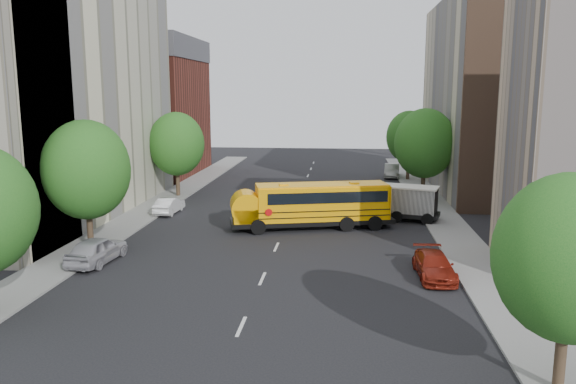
# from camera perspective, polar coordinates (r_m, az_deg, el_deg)

# --- Properties ---
(ground) EXTENTS (120.00, 120.00, 0.00)m
(ground) POSITION_cam_1_polar(r_m,az_deg,el_deg) (36.79, -0.82, -4.77)
(ground) COLOR black
(ground) RESTS_ON ground
(sidewalk_left) EXTENTS (3.00, 80.00, 0.12)m
(sidewalk_left) POSITION_cam_1_polar(r_m,az_deg,el_deg) (44.23, -15.04, -2.49)
(sidewalk_left) COLOR slate
(sidewalk_left) RESTS_ON ground
(sidewalk_right) EXTENTS (3.00, 80.00, 0.12)m
(sidewalk_right) POSITION_cam_1_polar(r_m,az_deg,el_deg) (42.06, 15.77, -3.17)
(sidewalk_right) COLOR slate
(sidewalk_right) RESTS_ON ground
(lane_markings) EXTENTS (0.15, 64.00, 0.01)m
(lane_markings) POSITION_cam_1_polar(r_m,az_deg,el_deg) (46.47, 0.58, -1.61)
(lane_markings) COLOR silver
(lane_markings) RESTS_ON ground
(building_left_cream) EXTENTS (10.00, 26.00, 20.00)m
(building_left_cream) POSITION_cam_1_polar(r_m,az_deg,el_deg) (46.84, -22.75, 10.02)
(building_left_cream) COLOR beige
(building_left_cream) RESTS_ON ground
(building_left_redbrick) EXTENTS (10.00, 15.00, 13.00)m
(building_left_redbrick) POSITION_cam_1_polar(r_m,az_deg,el_deg) (67.12, -13.59, 7.33)
(building_left_redbrick) COLOR maroon
(building_left_redbrick) RESTS_ON ground
(building_right_far) EXTENTS (10.00, 22.00, 18.00)m
(building_right_far) POSITION_cam_1_polar(r_m,az_deg,el_deg) (57.05, 20.12, 9.07)
(building_right_far) COLOR #BBB192
(building_right_far) RESTS_ON ground
(building_right_sidewall) EXTENTS (10.10, 0.30, 18.00)m
(building_right_sidewall) POSITION_cam_1_polar(r_m,az_deg,el_deg) (46.46, 23.47, 8.74)
(building_right_sidewall) COLOR brown
(building_right_sidewall) RESTS_ON ground
(street_tree_1) EXTENTS (5.12, 5.12, 7.90)m
(street_tree_1) POSITION_cam_1_polar(r_m,az_deg,el_deg) (35.05, -19.81, 2.13)
(street_tree_1) COLOR #38281C
(street_tree_1) RESTS_ON ground
(street_tree_2) EXTENTS (4.99, 4.99, 7.71)m
(street_tree_2) POSITION_cam_1_polar(r_m,az_deg,el_deg) (51.78, -11.26, 4.81)
(street_tree_2) COLOR #38281C
(street_tree_2) RESTS_ON ground
(street_tree_3) EXTENTS (4.61, 4.61, 7.11)m
(street_tree_3) POSITION_cam_1_polar(r_m,az_deg,el_deg) (19.32, 26.68, -6.02)
(street_tree_3) COLOR #38281C
(street_tree_3) RESTS_ON ground
(street_tree_4) EXTENTS (5.25, 5.25, 8.10)m
(street_tree_4) POSITION_cam_1_polar(r_m,az_deg,el_deg) (50.00, 13.72, 4.82)
(street_tree_4) COLOR #38281C
(street_tree_4) RESTS_ON ground
(street_tree_5) EXTENTS (4.86, 4.86, 7.51)m
(street_tree_5) POSITION_cam_1_polar(r_m,az_deg,el_deg) (61.89, 12.20, 5.50)
(street_tree_5) COLOR #38281C
(street_tree_5) RESTS_ON ground
(school_bus) EXTENTS (11.68, 5.30, 3.22)m
(school_bus) POSITION_cam_1_polar(r_m,az_deg,el_deg) (39.22, 2.30, -1.14)
(school_bus) COLOR black
(school_bus) RESTS_ON ground
(safari_truck) EXTENTS (6.44, 3.78, 2.61)m
(safari_truck) POSITION_cam_1_polar(r_m,az_deg,el_deg) (42.74, 11.12, -0.96)
(safari_truck) COLOR black
(safari_truck) RESTS_ON ground
(parked_car_0) EXTENTS (2.24, 4.67, 1.54)m
(parked_car_0) POSITION_cam_1_polar(r_m,az_deg,el_deg) (33.29, -18.84, -5.57)
(parked_car_0) COLOR #A9A8AF
(parked_car_0) RESTS_ON ground
(parked_car_1) EXTENTS (1.53, 3.92, 1.27)m
(parked_car_1) POSITION_cam_1_polar(r_m,az_deg,el_deg) (45.23, -11.99, -1.34)
(parked_car_1) COLOR white
(parked_car_1) RESTS_ON ground
(parked_car_3) EXTENTS (1.97, 4.46, 1.27)m
(parked_car_3) POSITION_cam_1_polar(r_m,az_deg,el_deg) (30.12, 14.62, -7.25)
(parked_car_3) COLOR maroon
(parked_car_3) RESTS_ON ground
(parked_car_4) EXTENTS (1.83, 3.98, 1.32)m
(parked_car_4) POSITION_cam_1_polar(r_m,az_deg,el_deg) (47.31, 11.37, -0.79)
(parked_car_4) COLOR #303A55
(parked_car_4) RESTS_ON ground
(parked_car_5) EXTENTS (2.03, 4.70, 1.50)m
(parked_car_5) POSITION_cam_1_polar(r_m,az_deg,el_deg) (63.92, 10.50, 2.14)
(parked_car_5) COLOR gray
(parked_car_5) RESTS_ON ground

